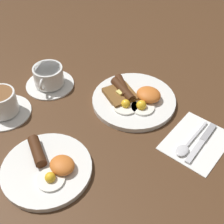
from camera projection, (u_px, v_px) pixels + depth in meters
The scene contains 8 objects.
ground_plane at pixel (134, 102), 0.95m from camera, with size 3.00×3.00×0.00m, color #4C301C.
breakfast_plate_near at pixel (133, 98), 0.94m from camera, with size 0.25×0.25×0.05m.
breakfast_plate_far at pixel (48, 168), 0.76m from camera, with size 0.22×0.22×0.04m.
teacup_near at pixel (49, 78), 0.99m from camera, with size 0.15×0.15×0.07m.
teacup_far at pixel (2, 105), 0.89m from camera, with size 0.15×0.15×0.08m.
napkin at pixel (197, 141), 0.83m from camera, with size 0.15×0.18×0.01m, color white.
knife at pixel (203, 140), 0.83m from camera, with size 0.02×0.16×0.01m.
spoon at pixel (186, 146), 0.81m from camera, with size 0.03×0.16×0.01m.
Camera 1 is at (-0.36, 0.60, 0.64)m, focal length 50.00 mm.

